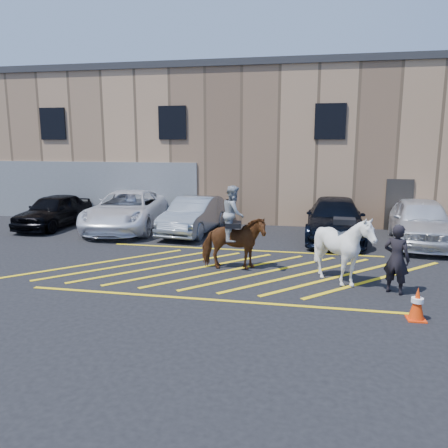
% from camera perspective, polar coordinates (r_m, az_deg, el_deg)
% --- Properties ---
extents(ground, '(90.00, 90.00, 0.00)m').
position_cam_1_polar(ground, '(13.30, 1.01, -5.71)').
color(ground, black).
rests_on(ground, ground).
extents(car_black_suv, '(1.84, 4.37, 1.47)m').
position_cam_1_polar(car_black_suv, '(20.79, -21.32, 1.63)').
color(car_black_suv, black).
rests_on(car_black_suv, ground).
extents(car_white_pickup, '(3.38, 6.20, 1.65)m').
position_cam_1_polar(car_white_pickup, '(19.39, -12.51, 1.76)').
color(car_white_pickup, white).
rests_on(car_white_pickup, ground).
extents(car_silver_sedan, '(2.07, 4.70, 1.50)m').
position_cam_1_polar(car_silver_sedan, '(18.16, -3.92, 1.16)').
color(car_silver_sedan, gray).
rests_on(car_silver_sedan, ground).
extents(car_blue_suv, '(2.32, 5.40, 1.55)m').
position_cam_1_polar(car_blue_suv, '(17.62, 14.28, 0.64)').
color(car_blue_suv, black).
rests_on(car_blue_suv, ground).
extents(car_white_suv, '(2.47, 5.18, 1.71)m').
position_cam_1_polar(car_white_suv, '(17.71, 24.32, 0.32)').
color(car_white_suv, white).
rests_on(car_white_suv, ground).
extents(handler, '(0.77, 0.68, 1.77)m').
position_cam_1_polar(handler, '(11.71, 21.61, -4.29)').
color(handler, black).
rests_on(handler, ground).
extents(warehouse, '(32.42, 10.20, 7.30)m').
position_cam_1_polar(warehouse, '(24.65, 5.98, 10.42)').
color(warehouse, tan).
rests_on(warehouse, ground).
extents(hatching_zone, '(12.60, 5.12, 0.01)m').
position_cam_1_polar(hatching_zone, '(13.02, 0.78, -6.05)').
color(hatching_zone, yellow).
rests_on(hatching_zone, ground).
extents(mounted_bay, '(2.00, 1.10, 2.52)m').
position_cam_1_polar(mounted_bay, '(12.88, 1.23, -1.59)').
color(mounted_bay, '#5C3416').
rests_on(mounted_bay, ground).
extents(saddled_white, '(1.66, 1.85, 1.93)m').
position_cam_1_polar(saddled_white, '(11.97, 15.27, -3.15)').
color(saddled_white, white).
rests_on(saddled_white, ground).
extents(traffic_cone, '(0.39, 0.39, 0.73)m').
position_cam_1_polar(traffic_cone, '(10.32, 23.91, -9.48)').
color(traffic_cone, '#FF380A').
rests_on(traffic_cone, ground).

